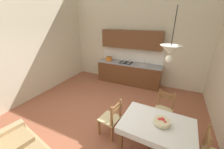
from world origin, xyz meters
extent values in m
cube|color=#99563D|center=(0.00, 0.00, -0.05)|extent=(6.11, 6.28, 0.10)
cube|color=beige|center=(0.00, 2.90, 2.09)|extent=(6.11, 0.12, 4.18)
cube|color=beige|center=(-2.82, 0.00, 2.09)|extent=(0.12, 6.28, 4.18)
cube|color=brown|center=(-0.10, 2.53, 0.43)|extent=(2.63, 0.60, 0.86)
cube|color=gray|center=(-0.10, 2.52, 0.88)|extent=(2.66, 0.63, 0.04)
cube|color=white|center=(-0.10, 2.82, 1.18)|extent=(2.63, 0.01, 0.55)
cube|color=brown|center=(-0.10, 2.66, 1.85)|extent=(2.42, 0.34, 0.70)
cube|color=black|center=(-0.10, 2.26, 0.04)|extent=(2.59, 0.02, 0.09)
cylinder|color=silver|center=(0.49, 2.53, 0.90)|extent=(0.34, 0.34, 0.02)
cylinder|color=silver|center=(0.49, 2.67, 1.01)|extent=(0.02, 0.02, 0.22)
cube|color=black|center=(-0.23, 2.53, 0.91)|extent=(0.52, 0.42, 0.01)
cylinder|color=silver|center=(-0.36, 2.43, 0.92)|extent=(0.11, 0.11, 0.01)
cylinder|color=silver|center=(-0.10, 2.43, 0.92)|extent=(0.11, 0.11, 0.01)
cylinder|color=silver|center=(-0.36, 2.63, 0.92)|extent=(0.11, 0.11, 0.01)
cylinder|color=silver|center=(-0.10, 2.63, 0.92)|extent=(0.11, 0.11, 0.01)
cylinder|color=orange|center=(-1.02, 2.51, 0.98)|extent=(0.28, 0.28, 0.15)
cylinder|color=orange|center=(-1.02, 2.51, 1.06)|extent=(0.29, 0.29, 0.02)
sphere|color=black|center=(-1.02, 2.51, 1.08)|extent=(0.04, 0.04, 0.04)
cube|color=brown|center=(1.46, -0.44, 0.74)|extent=(1.33, 0.96, 0.02)
cube|color=brown|center=(0.86, -0.80, 0.36)|extent=(0.07, 0.07, 0.73)
cube|color=brown|center=(0.90, -0.02, 0.36)|extent=(0.07, 0.07, 0.73)
cube|color=brown|center=(2.06, -0.08, 0.36)|extent=(0.07, 0.07, 0.73)
cube|color=white|center=(1.46, -0.44, 0.75)|extent=(1.40, 1.03, 0.00)
cube|color=white|center=(1.44, -0.92, 0.69)|extent=(1.35, 0.08, 0.12)
cube|color=white|center=(1.49, 0.04, 0.69)|extent=(1.35, 0.08, 0.12)
cube|color=white|center=(0.79, -0.40, 0.69)|extent=(0.06, 0.96, 0.12)
cube|color=white|center=(2.13, -0.47, 0.69)|extent=(0.06, 0.96, 0.12)
cube|color=#D1BC89|center=(1.51, 0.46, 0.43)|extent=(0.49, 0.49, 0.04)
cube|color=olive|center=(1.65, 0.25, 0.21)|extent=(0.05, 0.05, 0.41)
cube|color=olive|center=(1.30, 0.31, 0.21)|extent=(0.05, 0.05, 0.41)
cube|color=olive|center=(1.72, 0.60, 0.46)|extent=(0.05, 0.05, 0.93)
cube|color=olive|center=(1.36, 0.66, 0.46)|extent=(0.05, 0.05, 0.93)
cube|color=olive|center=(1.54, 0.63, 0.84)|extent=(0.32, 0.08, 0.07)
cube|color=olive|center=(1.54, 0.63, 0.74)|extent=(0.32, 0.08, 0.07)
cube|color=#D1BC89|center=(0.40, -0.36, 0.43)|extent=(0.47, 0.47, 0.04)
cube|color=olive|center=(0.20, -0.52, 0.21)|extent=(0.05, 0.05, 0.41)
cube|color=olive|center=(0.25, -0.16, 0.21)|extent=(0.05, 0.05, 0.41)
cube|color=olive|center=(0.56, -0.56, 0.46)|extent=(0.05, 0.05, 0.93)
cube|color=olive|center=(0.61, -0.21, 0.46)|extent=(0.05, 0.05, 0.93)
cube|color=olive|center=(0.58, -0.39, 0.84)|extent=(0.07, 0.32, 0.07)
cube|color=olive|center=(0.58, -0.39, 0.74)|extent=(0.07, 0.32, 0.07)
cube|color=olive|center=(2.30, -0.29, 0.46)|extent=(0.05, 0.05, 0.93)
cube|color=olive|center=(2.27, -0.47, 0.84)|extent=(0.07, 0.32, 0.07)
cube|color=olive|center=(2.27, -0.47, 0.74)|extent=(0.07, 0.32, 0.07)
cube|color=tan|center=(-1.26, -1.69, 0.49)|extent=(0.29, 0.70, 0.18)
cube|color=#A0855B|center=(-0.97, -1.71, 0.45)|extent=(0.65, 0.62, 0.10)
cylinder|color=beige|center=(1.53, -0.43, 0.77)|extent=(0.17, 0.17, 0.02)
cylinder|color=beige|center=(1.53, -0.43, 0.81)|extent=(0.30, 0.30, 0.07)
sphere|color=red|center=(1.48, -0.42, 0.82)|extent=(0.09, 0.09, 0.09)
sphere|color=red|center=(1.59, -0.45, 0.82)|extent=(0.08, 0.08, 0.08)
sphere|color=red|center=(1.53, -0.40, 0.83)|extent=(0.10, 0.10, 0.10)
cylinder|color=black|center=(1.48, -0.44, 2.49)|extent=(0.01, 0.01, 0.57)
cone|color=silver|center=(1.48, -0.44, 2.17)|extent=(0.32, 0.32, 0.14)
sphere|color=white|center=(1.48, -0.44, 2.03)|extent=(0.11, 0.11, 0.11)
camera|label=1|loc=(1.53, -2.66, 2.60)|focal=21.78mm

